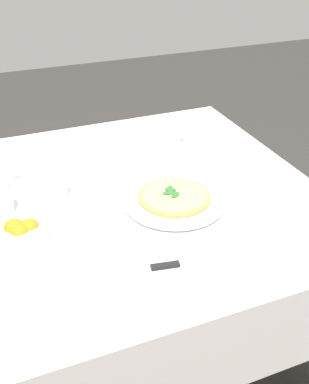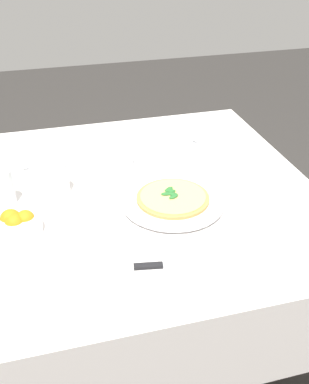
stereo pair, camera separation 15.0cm
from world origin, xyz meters
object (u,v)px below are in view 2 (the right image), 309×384
(pizza, at_px, (173,197))
(water_glass_back_corner, at_px, (3,189))
(pizza_plate, at_px, (173,201))
(coffee_cup_near_right, at_px, (186,135))
(napkin_folded, at_px, (167,269))
(water_glass_left_edge, at_px, (58,179))
(coffee_cup_near_left, at_px, (122,159))
(water_glass_far_right, at_px, (212,148))
(dinner_knife, at_px, (168,265))
(citrus_bowl, at_px, (16,224))
(coffee_cup_right_edge, at_px, (39,165))
(menu_card, at_px, (94,180))

(pizza, relative_size, water_glass_back_corner, 1.93)
(pizza_plate, relative_size, coffee_cup_near_right, 2.52)
(pizza_plate, height_order, pizza, pizza)
(pizza_plate, relative_size, napkin_folded, 1.42)
(water_glass_left_edge, distance_m, napkin_folded, 0.53)
(pizza_plate, bearing_deg, coffee_cup_near_left, 109.42)
(water_glass_far_right, xyz_separation_m, dinner_knife, (-0.34, -0.56, -0.02))
(coffee_cup_near_right, relative_size, citrus_bowl, 0.87)
(coffee_cup_near_left, distance_m, coffee_cup_right_edge, 0.30)
(coffee_cup_right_edge, relative_size, water_glass_far_right, 1.21)
(coffee_cup_right_edge, relative_size, napkin_folded, 0.57)
(water_glass_left_edge, bearing_deg, coffee_cup_near_left, 27.30)
(pizza_plate, distance_m, coffee_cup_right_edge, 0.51)
(pizza, bearing_deg, dinner_knife, -109.39)
(coffee_cup_near_right, xyz_separation_m, menu_card, (-0.42, -0.27, 0.00))
(pizza, distance_m, napkin_folded, 0.32)
(water_glass_far_right, height_order, citrus_bowl, water_glass_far_right)
(water_glass_far_right, height_order, napkin_folded, water_glass_far_right)
(water_glass_far_right, height_order, menu_card, water_glass_far_right)
(water_glass_far_right, relative_size, napkin_folded, 0.47)
(water_glass_far_right, distance_m, menu_card, 0.47)
(pizza, distance_m, menu_card, 0.28)
(pizza_plate, xyz_separation_m, citrus_bowl, (-0.48, -0.02, 0.02))
(water_glass_back_corner, distance_m, citrus_bowl, 0.17)
(water_glass_far_right, bearing_deg, water_glass_left_edge, -170.94)
(pizza_plate, bearing_deg, napkin_folded, -109.93)
(water_glass_back_corner, height_order, napkin_folded, water_glass_back_corner)
(water_glass_far_right, bearing_deg, water_glass_back_corner, -171.21)
(water_glass_back_corner, relative_size, dinner_knife, 0.61)
(menu_card, bearing_deg, napkin_folded, 134.07)
(napkin_folded, distance_m, dinner_knife, 0.01)
(pizza, height_order, coffee_cup_right_edge, coffee_cup_right_edge)
(water_glass_far_right, bearing_deg, coffee_cup_near_right, 103.30)
(water_glass_left_edge, bearing_deg, water_glass_far_right, 9.06)
(coffee_cup_near_left, height_order, dinner_knife, coffee_cup_near_left)
(dinner_knife, bearing_deg, water_glass_back_corner, 141.86)
(napkin_folded, bearing_deg, coffee_cup_near_left, 94.79)
(water_glass_left_edge, bearing_deg, menu_card, -0.68)
(pizza, bearing_deg, coffee_cup_near_right, 66.34)
(pizza_plate, height_order, citrus_bowl, citrus_bowl)
(pizza, xyz_separation_m, napkin_folded, (-0.11, -0.30, -0.01))
(pizza_plate, height_order, coffee_cup_right_edge, coffee_cup_right_edge)
(water_glass_back_corner, bearing_deg, pizza_plate, -15.56)
(citrus_bowl, bearing_deg, coffee_cup_near_left, 39.56)
(menu_card, bearing_deg, pizza_plate, 174.05)
(coffee_cup_near_right, height_order, citrus_bowl, citrus_bowl)
(coffee_cup_near_left, height_order, water_glass_left_edge, water_glass_left_edge)
(menu_card, bearing_deg, water_glass_far_right, -138.38)
(water_glass_back_corner, bearing_deg, water_glass_far_right, 8.79)
(water_glass_back_corner, distance_m, dinner_knife, 0.60)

